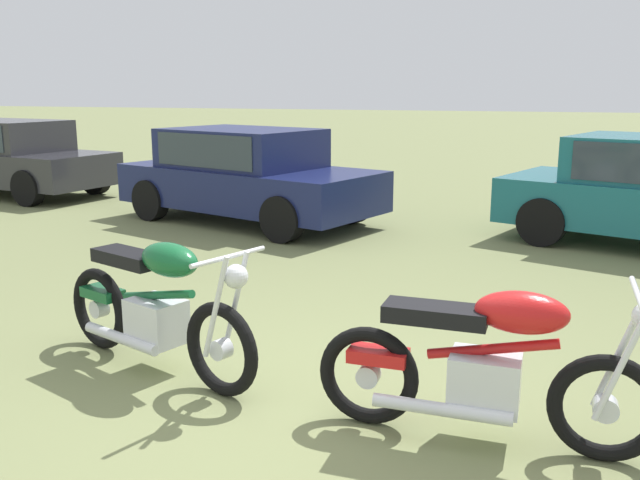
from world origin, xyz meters
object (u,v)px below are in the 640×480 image
at_px(motorcycle_green, 156,306).
at_px(motorcycle_red, 486,365).
at_px(car_navy, 246,170).
at_px(car_charcoal, 8,154).

distance_m(motorcycle_green, motorcycle_red, 2.40).
xyz_separation_m(motorcycle_green, car_navy, (-1.85, 5.51, 0.30)).
bearing_deg(motorcycle_red, motorcycle_green, 172.99).
relative_size(car_charcoal, car_navy, 0.98).
height_order(motorcycle_red, car_charcoal, car_charcoal).
bearing_deg(motorcycle_green, motorcycle_red, 12.49).
relative_size(motorcycle_green, motorcycle_red, 0.99).
xyz_separation_m(motorcycle_green, motorcycle_red, (2.38, -0.30, -0.01)).
bearing_deg(motorcycle_green, car_navy, 128.12).
relative_size(motorcycle_red, car_charcoal, 0.45).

